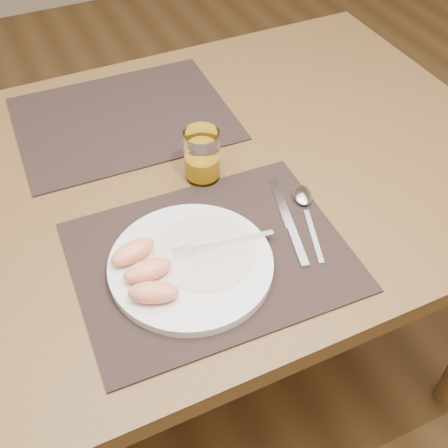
% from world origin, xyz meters
% --- Properties ---
extents(ground, '(5.00, 5.00, 0.00)m').
position_xyz_m(ground, '(0.00, 0.00, 0.00)').
color(ground, brown).
rests_on(ground, ground).
extents(table, '(1.40, 0.90, 0.75)m').
position_xyz_m(table, '(0.00, 0.00, 0.67)').
color(table, brown).
rests_on(table, ground).
extents(placemat_near, '(0.46, 0.37, 0.00)m').
position_xyz_m(placemat_near, '(-0.02, -0.22, 0.75)').
color(placemat_near, black).
rests_on(placemat_near, table).
extents(placemat_far, '(0.46, 0.36, 0.00)m').
position_xyz_m(placemat_far, '(-0.03, 0.22, 0.75)').
color(placemat_far, black).
rests_on(placemat_far, table).
extents(plate, '(0.27, 0.27, 0.02)m').
position_xyz_m(plate, '(-0.06, -0.23, 0.76)').
color(plate, white).
rests_on(plate, placemat_near).
extents(plate_dressing, '(0.17, 0.17, 0.00)m').
position_xyz_m(plate_dressing, '(-0.03, -0.22, 0.77)').
color(plate_dressing, white).
rests_on(plate_dressing, plate).
extents(fork, '(0.18, 0.04, 0.00)m').
position_xyz_m(fork, '(-0.01, -0.22, 0.77)').
color(fork, silver).
rests_on(fork, plate).
extents(knife, '(0.07, 0.22, 0.01)m').
position_xyz_m(knife, '(0.14, -0.22, 0.76)').
color(knife, silver).
rests_on(knife, placemat_near).
extents(spoon, '(0.08, 0.19, 0.01)m').
position_xyz_m(spoon, '(0.19, -0.18, 0.76)').
color(spoon, silver).
rests_on(spoon, placemat_near).
extents(juice_glass, '(0.07, 0.07, 0.10)m').
position_xyz_m(juice_glass, '(0.05, -0.03, 0.80)').
color(juice_glass, white).
rests_on(juice_glass, placemat_near).
extents(grapefruit_wedges, '(0.09, 0.15, 0.03)m').
position_xyz_m(grapefruit_wedges, '(-0.13, -0.23, 0.79)').
color(grapefruit_wedges, '#FF9668').
rests_on(grapefruit_wedges, plate).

